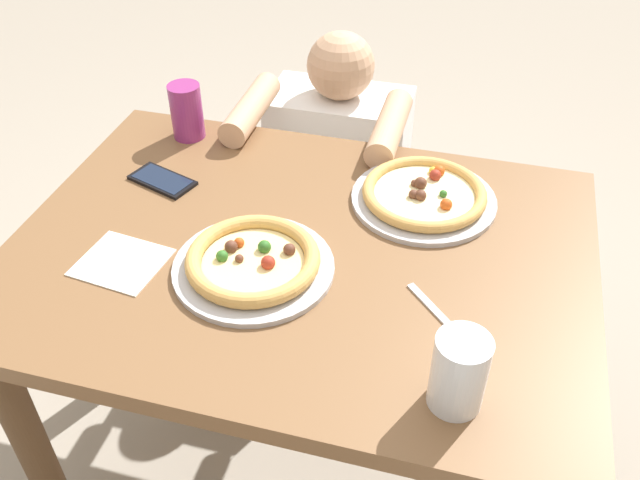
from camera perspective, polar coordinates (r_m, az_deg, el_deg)
name	(u,v)px	position (r m, az deg, el deg)	size (l,w,h in m)	color
ground_plane	(305,459)	(1.94, -1.27, -17.77)	(8.00, 8.00, 0.00)	#9E9384
dining_table	(301,289)	(1.45, -1.62, -4.12)	(1.16, 0.85, 0.75)	brown
pizza_near	(253,262)	(1.31, -5.60, -1.83)	(0.31, 0.31, 0.04)	#B7B7BC
pizza_far	(424,195)	(1.50, 8.69, 3.73)	(0.31, 0.31, 0.04)	#B7B7BC
drink_cup_colored	(187,111)	(1.72, -11.07, 10.49)	(0.08, 0.08, 0.14)	#8C2D72
water_cup_clear	(459,372)	(1.07, 11.55, -10.71)	(0.09, 0.09, 0.14)	silver
paper_napkin	(122,262)	(1.39, -16.22, -1.79)	(0.16, 0.14, 0.00)	white
fork	(447,323)	(1.23, 10.52, -6.79)	(0.15, 0.16, 0.00)	silver
cell_phone	(162,180)	(1.59, -13.02, 4.88)	(0.17, 0.12, 0.01)	black
diner_seated	(338,192)	(2.11, 1.47, 4.02)	(0.43, 0.53, 0.91)	#333847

